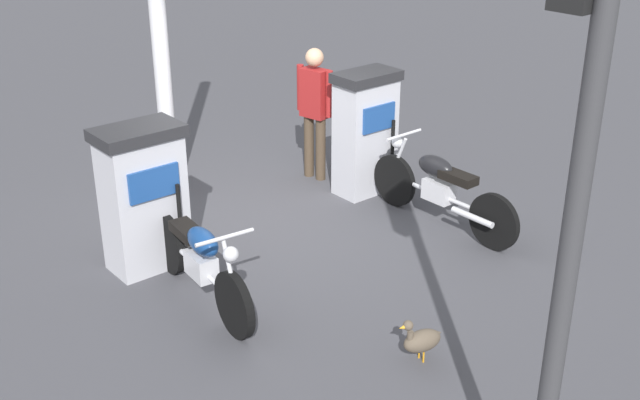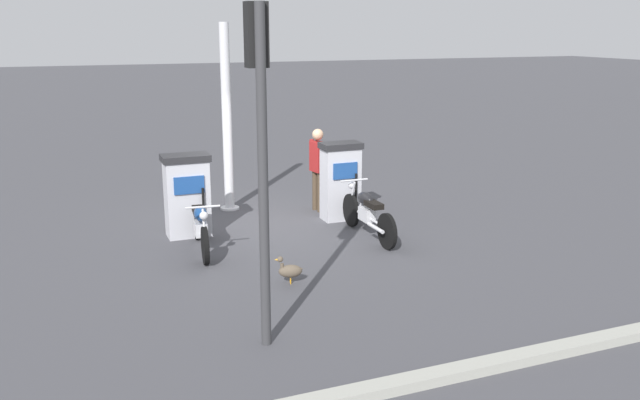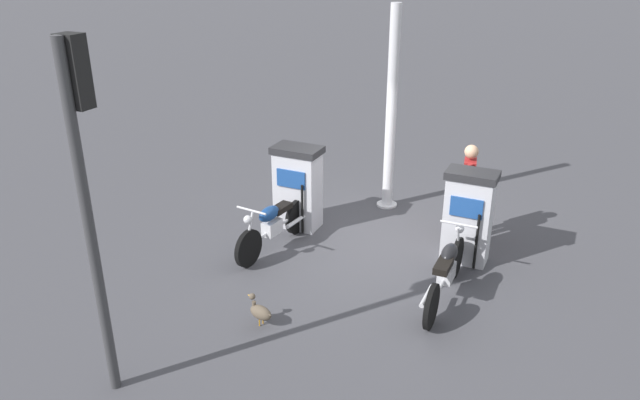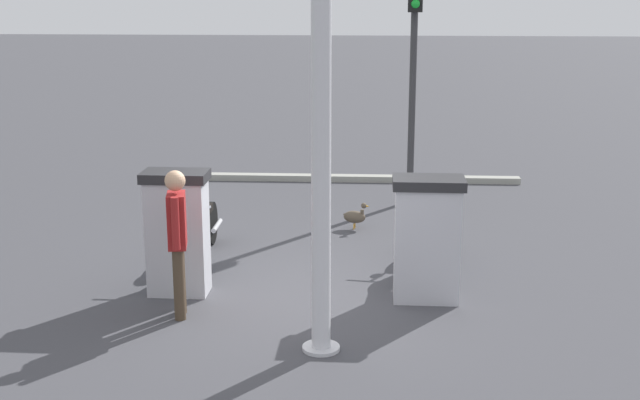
% 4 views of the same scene
% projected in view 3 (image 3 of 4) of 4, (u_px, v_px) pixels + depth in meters
% --- Properties ---
extents(ground_plane, '(120.00, 120.00, 0.00)m').
position_uv_depth(ground_plane, '(374.00, 244.00, 10.41)').
color(ground_plane, '#424247').
extents(fuel_pump_near, '(0.58, 0.86, 1.53)m').
position_uv_depth(fuel_pump_near, '(298.00, 187.00, 10.78)').
color(fuel_pump_near, silver).
rests_on(fuel_pump_near, ground).
extents(fuel_pump_far, '(0.54, 0.80, 1.56)m').
position_uv_depth(fuel_pump_far, '(468.00, 216.00, 9.58)').
color(fuel_pump_far, silver).
rests_on(fuel_pump_far, ground).
extents(motorcycle_near_pump, '(2.04, 0.58, 0.95)m').
position_uv_depth(motorcycle_near_pump, '(273.00, 225.00, 10.07)').
color(motorcycle_near_pump, black).
rests_on(motorcycle_near_pump, ground).
extents(motorcycle_far_pump, '(2.15, 0.56, 0.96)m').
position_uv_depth(motorcycle_far_pump, '(446.00, 271.00, 8.65)').
color(motorcycle_far_pump, black).
rests_on(motorcycle_far_pump, ground).
extents(attendant_person, '(0.58, 0.27, 1.74)m').
position_uv_depth(attendant_person, '(468.00, 186.00, 10.20)').
color(attendant_person, '#473828').
rests_on(attendant_person, ground).
extents(wandering_duck, '(0.25, 0.43, 0.44)m').
position_uv_depth(wandering_duck, '(260.00, 312.00, 8.14)').
color(wandering_duck, brown).
rests_on(wandering_duck, ground).
extents(roadside_traffic_light, '(0.38, 0.24, 4.05)m').
position_uv_depth(roadside_traffic_light, '(84.00, 166.00, 6.05)').
color(roadside_traffic_light, '#38383A').
rests_on(roadside_traffic_light, ground).
extents(canopy_support_pole, '(0.40, 0.40, 3.86)m').
position_uv_depth(canopy_support_pole, '(391.00, 115.00, 11.20)').
color(canopy_support_pole, silver).
rests_on(canopy_support_pole, ground).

